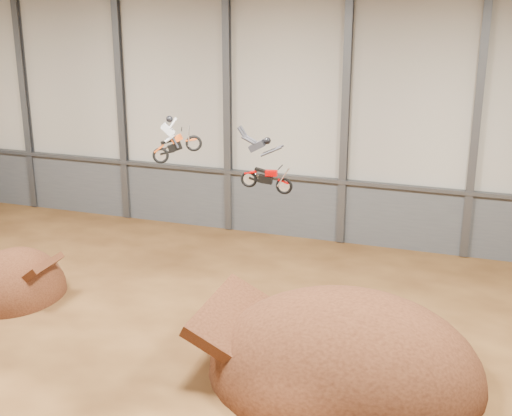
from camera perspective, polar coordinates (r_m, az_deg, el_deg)
The scene contains 13 objects.
floor at distance 28.40m, azimuth -6.51°, elevation -12.16°, with size 40.00×40.00×0.00m, color #492B13.
back_wall at distance 39.26m, azimuth 2.41°, elevation 7.50°, with size 40.00×0.10×14.00m, color #BAB3A4.
lower_band_back at distance 40.47m, azimuth 2.27°, elevation 0.16°, with size 39.80×0.18×3.50m, color #4D4F54.
steel_rail at distance 39.81m, azimuth 2.24°, elevation 2.56°, with size 39.80×0.35×0.20m, color #47494F.
steel_column_0 at distance 46.50m, azimuth -18.01°, elevation 8.33°, with size 0.40×0.36×13.90m, color #47494F.
steel_column_1 at distance 42.91m, azimuth -10.73°, elevation 8.13°, with size 0.40×0.36×13.90m, color #47494F.
steel_column_2 at distance 40.11m, azimuth -2.29°, elevation 7.74°, with size 0.40×0.36×13.90m, color #47494F.
steel_column_3 at distance 38.28m, azimuth 7.15°, elevation 7.10°, with size 0.40×0.36×13.90m, color #47494F.
steel_column_4 at distance 37.57m, azimuth 17.21°, elevation 6.21°, with size 0.40×0.36×13.90m, color #47494F.
takeoff_ramp at distance 35.41m, azimuth -18.62°, elevation -6.62°, with size 4.44×5.12×4.44m, color #36180D.
landing_ramp at distance 27.68m, azimuth 7.08°, elevation -13.05°, with size 10.37×9.17×5.98m, color #36180D.
fmx_rider_a at distance 30.92m, azimuth -6.15°, elevation 5.90°, with size 2.22×0.84×2.01m, color #D24B13, non-canonical shape.
fmx_rider_b at distance 28.13m, azimuth 0.77°, elevation 3.78°, with size 2.83×0.81×2.42m, color #BA0100, non-canonical shape.
Camera 1 is at (10.74, -22.04, 14.33)m, focal length 50.00 mm.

